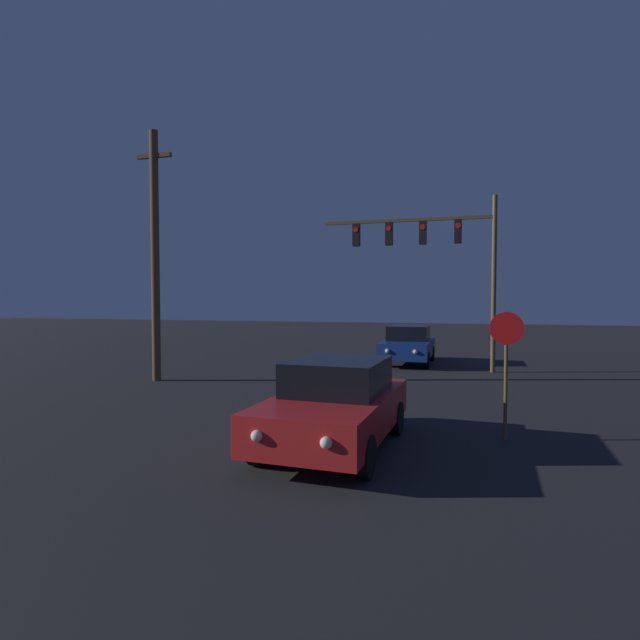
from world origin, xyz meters
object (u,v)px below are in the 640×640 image
at_px(stop_sign, 506,352).
at_px(utility_pole, 155,253).
at_px(car_far, 408,344).
at_px(traffic_signal_mast, 437,249).
at_px(car_near, 336,404).

relative_size(stop_sign, utility_pole, 0.30).
height_order(car_far, utility_pole, utility_pole).
bearing_deg(car_far, traffic_signal_mast, 126.93).
bearing_deg(car_near, stop_sign, -153.25).
distance_m(traffic_signal_mast, stop_sign, 10.25).
bearing_deg(car_near, car_far, -87.11).
height_order(car_near, traffic_signal_mast, traffic_signal_mast).
height_order(car_near, stop_sign, stop_sign).
xyz_separation_m(car_far, traffic_signal_mast, (1.26, -1.74, 3.90)).
height_order(traffic_signal_mast, utility_pole, utility_pole).
distance_m(car_near, traffic_signal_mast, 11.74).
distance_m(car_near, stop_sign, 3.49).
relative_size(traffic_signal_mast, stop_sign, 2.66).
xyz_separation_m(traffic_signal_mast, utility_pole, (-9.04, -5.18, -0.39)).
distance_m(car_near, utility_pole, 10.30).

